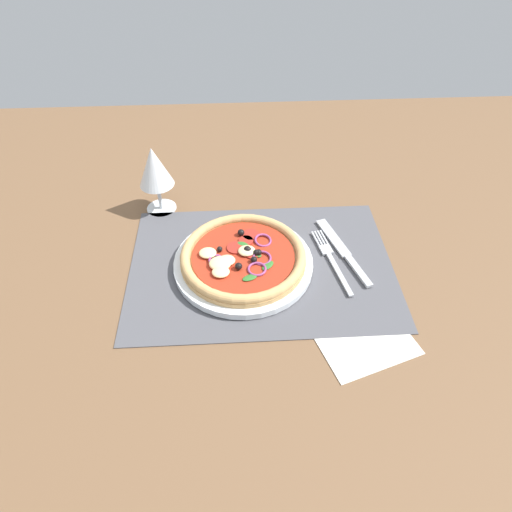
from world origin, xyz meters
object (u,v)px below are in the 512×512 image
(plate, at_px, (243,262))
(wine_glass, at_px, (154,168))
(fork, at_px, (330,258))
(knife, at_px, (343,250))
(napkin, at_px, (361,335))
(pizza, at_px, (243,255))

(plate, bearing_deg, wine_glass, 132.58)
(fork, distance_m, knife, 0.03)
(plate, distance_m, fork, 0.17)
(wine_glass, height_order, napkin, wine_glass)
(knife, bearing_deg, napkin, 160.63)
(wine_glass, relative_size, napkin, 0.99)
(plate, bearing_deg, fork, 2.37)
(plate, xyz_separation_m, wine_glass, (-0.17, 0.19, 0.09))
(fork, xyz_separation_m, knife, (0.03, 0.02, 0.00))
(pizza, height_order, fork, pizza)
(plate, height_order, pizza, pizza)
(knife, xyz_separation_m, napkin, (-0.01, -0.20, -0.00))
(plate, height_order, knife, plate)
(plate, relative_size, fork, 1.45)
(knife, height_order, wine_glass, wine_glass)
(pizza, distance_m, napkin, 0.26)
(wine_glass, bearing_deg, napkin, -44.96)
(fork, distance_m, napkin, 0.18)
(pizza, xyz_separation_m, fork, (0.17, 0.01, -0.02))
(pizza, xyz_separation_m, napkin, (0.19, -0.17, -0.03))
(knife, relative_size, napkin, 1.30)
(pizza, relative_size, napkin, 1.55)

